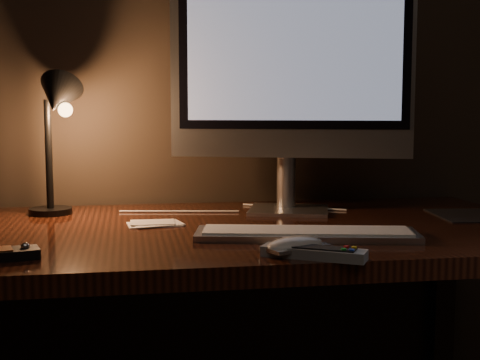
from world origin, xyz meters
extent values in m
cube|color=#3A180D|center=(0.00, 1.85, 0.73)|extent=(1.60, 0.75, 0.04)
cube|color=black|center=(0.75, 2.18, 0.35)|extent=(0.06, 0.06, 0.71)
cube|color=black|center=(0.00, 2.20, 0.45)|extent=(1.48, 0.02, 0.51)
cube|color=silver|center=(0.25, 2.04, 0.75)|extent=(0.24, 0.23, 0.01)
cylinder|color=silver|center=(0.25, 2.07, 0.82)|extent=(0.06, 0.06, 0.13)
cube|color=silver|center=(0.25, 2.03, 1.14)|extent=(0.59, 0.22, 0.49)
cube|color=black|center=(0.25, 2.01, 1.17)|extent=(0.55, 0.18, 0.42)
cube|color=#8C9BBF|center=(0.25, 2.01, 1.17)|extent=(0.50, 0.16, 0.37)
cube|color=silver|center=(0.21, 1.70, 0.76)|extent=(0.47, 0.22, 0.02)
ellipsoid|color=white|center=(0.15, 1.56, 0.76)|extent=(0.13, 0.11, 0.02)
cube|color=gray|center=(0.17, 1.52, 0.76)|extent=(0.18, 0.14, 0.02)
cube|color=black|center=(0.17, 1.52, 0.77)|extent=(0.15, 0.11, 0.00)
cylinder|color=red|center=(0.17, 1.52, 0.77)|extent=(0.01, 0.01, 0.00)
cylinder|color=#0C8C19|center=(0.17, 1.52, 0.77)|extent=(0.01, 0.01, 0.00)
cylinder|color=gold|center=(0.17, 1.52, 0.77)|extent=(0.01, 0.01, 0.00)
cylinder|color=#1433BF|center=(0.17, 1.52, 0.77)|extent=(0.01, 0.01, 0.00)
cube|color=white|center=(-0.09, 1.90, 0.75)|extent=(0.13, 0.09, 0.01)
cylinder|color=black|center=(-0.34, 2.10, 0.76)|extent=(0.13, 0.13, 0.02)
cylinder|color=black|center=(-0.34, 2.10, 0.90)|extent=(0.02, 0.02, 0.27)
cone|color=black|center=(-0.32, 2.06, 1.04)|extent=(0.14, 0.16, 0.14)
sphere|color=#FFB266|center=(-0.30, 2.04, 1.01)|extent=(0.03, 0.03, 0.03)
cylinder|color=white|center=(0.13, 2.07, 0.75)|extent=(0.55, 0.22, 0.01)
camera|label=1|loc=(-0.15, 0.39, 1.02)|focal=50.00mm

